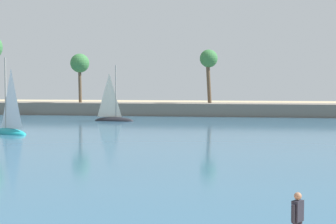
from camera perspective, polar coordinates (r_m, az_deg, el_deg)
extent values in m
cube|color=#33607F|center=(64.65, 5.64, -0.94)|extent=(220.00, 99.43, 0.06)
cube|color=slate|center=(74.28, 6.09, 0.26)|extent=(119.48, 6.00, 1.80)
cylinder|color=brown|center=(77.12, -9.48, 3.12)|extent=(0.53, 0.47, 5.68)
sphere|color=#38753D|center=(77.17, -9.50, 5.23)|extent=(2.72, 2.72, 2.72)
cylinder|color=brown|center=(74.78, 4.40, 3.38)|extent=(0.88, 0.66, 6.30)
sphere|color=#38753D|center=(74.86, 4.41, 5.78)|extent=(2.53, 2.53, 2.53)
cube|color=#23232D|center=(15.10, 13.81, -10.32)|extent=(0.36, 0.39, 0.58)
sphere|color=#9E7051|center=(15.01, 13.83, -8.80)|extent=(0.21, 0.21, 0.21)
cylinder|color=#23232D|center=(15.30, 14.25, -10.30)|extent=(0.09, 0.09, 0.50)
cylinder|color=#23232D|center=(14.92, 13.35, -10.64)|extent=(0.09, 0.09, 0.50)
ellipsoid|color=black|center=(63.80, -5.83, -0.97)|extent=(5.09, 2.03, 0.99)
cylinder|color=gray|center=(63.56, -5.64, 2.26)|extent=(0.15, 0.15, 6.20)
pyramid|color=silver|center=(63.87, -6.35, 1.84)|extent=(2.23, 0.40, 5.27)
ellipsoid|color=teal|center=(49.90, -16.89, -2.24)|extent=(5.16, 3.87, 1.02)
cylinder|color=gray|center=(49.91, -17.12, 1.99)|extent=(0.15, 0.15, 6.35)
pyramid|color=silver|center=(49.20, -16.55, 1.43)|extent=(2.05, 1.28, 5.40)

